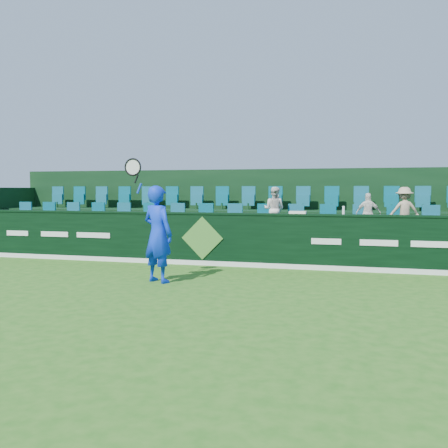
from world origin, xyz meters
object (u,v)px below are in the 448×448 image
(tennis_player, at_px, (158,234))
(spectator_left, at_px, (274,209))
(towel, at_px, (298,212))
(spectator_right, at_px, (404,211))
(drinks_bottle, at_px, (343,210))
(spectator_middle, at_px, (368,213))

(tennis_player, xyz_separation_m, spectator_left, (1.84, 3.66, 0.38))
(spectator_left, bearing_deg, towel, 135.73)
(spectator_right, bearing_deg, spectator_left, -11.95)
(spectator_left, distance_m, drinks_bottle, 2.16)
(spectator_left, bearing_deg, spectator_right, -168.60)
(tennis_player, distance_m, spectator_left, 4.11)
(spectator_left, relative_size, spectator_right, 1.01)
(drinks_bottle, bearing_deg, towel, 180.00)
(spectator_middle, relative_size, towel, 2.60)
(drinks_bottle, bearing_deg, spectator_middle, 62.37)
(spectator_right, bearing_deg, spectator_middle, -11.95)
(towel, xyz_separation_m, drinks_bottle, (1.08, 0.00, 0.07))
(spectator_middle, height_order, drinks_bottle, spectator_middle)
(spectator_middle, bearing_deg, towel, 29.28)
(spectator_middle, height_order, towel, spectator_middle)
(spectator_middle, xyz_separation_m, towel, (-1.67, -1.12, 0.05))
(tennis_player, height_order, drinks_bottle, tennis_player)
(spectator_left, distance_m, spectator_right, 3.30)
(tennis_player, relative_size, spectator_left, 2.19)
(spectator_right, height_order, towel, spectator_right)
(towel, bearing_deg, spectator_right, 23.81)
(spectator_left, distance_m, towel, 1.36)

